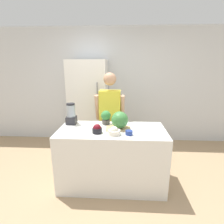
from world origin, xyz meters
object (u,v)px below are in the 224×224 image
(watermelon, at_px, (120,120))
(blender, at_px, (71,114))
(refrigerator, at_px, (89,105))
(potted_plant, at_px, (106,117))
(bowl_small_blue, at_px, (129,133))
(person, at_px, (110,119))
(bowl_cream, at_px, (114,132))
(bowl_cherries, at_px, (97,129))

(watermelon, height_order, blender, blender)
(refrigerator, xyz_separation_m, watermelon, (0.69, -1.29, 0.08))
(potted_plant, bearing_deg, bowl_small_blue, -50.55)
(refrigerator, height_order, potted_plant, refrigerator)
(watermelon, bearing_deg, person, 108.23)
(refrigerator, xyz_separation_m, blender, (-0.07, -1.11, 0.10))
(watermelon, xyz_separation_m, bowl_small_blue, (0.13, -0.22, -0.11))
(watermelon, height_order, bowl_cream, watermelon)
(person, height_order, watermelon, person)
(watermelon, bearing_deg, bowl_small_blue, -60.50)
(bowl_cream, bearing_deg, potted_plant, 109.28)
(bowl_cream, bearing_deg, refrigerator, 112.21)
(bowl_small_blue, distance_m, potted_plant, 0.55)
(refrigerator, relative_size, bowl_cherries, 14.14)
(bowl_cherries, distance_m, potted_plant, 0.39)
(watermelon, distance_m, blender, 0.79)
(bowl_cherries, height_order, bowl_small_blue, bowl_cherries)
(refrigerator, height_order, bowl_cherries, refrigerator)
(blender, xyz_separation_m, potted_plant, (0.55, 0.01, -0.04))
(bowl_cream, xyz_separation_m, blender, (-0.69, 0.41, 0.11))
(refrigerator, relative_size, potted_plant, 8.67)
(bowl_cherries, distance_m, bowl_small_blue, 0.44)
(person, xyz_separation_m, potted_plant, (-0.04, -0.35, 0.14))
(blender, relative_size, potted_plant, 1.52)
(blender, height_order, potted_plant, blender)
(refrigerator, distance_m, bowl_cherries, 1.52)
(bowl_small_blue, relative_size, potted_plant, 0.44)
(person, bearing_deg, potted_plant, -96.39)
(blender, bearing_deg, bowl_small_blue, -24.57)
(person, height_order, bowl_small_blue, person)
(person, bearing_deg, blender, -148.16)
(bowl_cherries, xyz_separation_m, potted_plant, (0.09, 0.38, 0.06))
(refrigerator, bearing_deg, bowl_small_blue, -61.63)
(refrigerator, height_order, bowl_cream, refrigerator)
(watermelon, height_order, bowl_small_blue, watermelon)
(bowl_small_blue, bearing_deg, person, 111.71)
(watermelon, distance_m, potted_plant, 0.30)
(refrigerator, xyz_separation_m, bowl_cream, (0.62, -1.52, -0.02))
(bowl_small_blue, bearing_deg, blender, 155.43)
(bowl_small_blue, bearing_deg, bowl_cherries, 174.18)
(watermelon, relative_size, bowl_cream, 1.47)
(bowl_cherries, distance_m, bowl_cream, 0.24)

